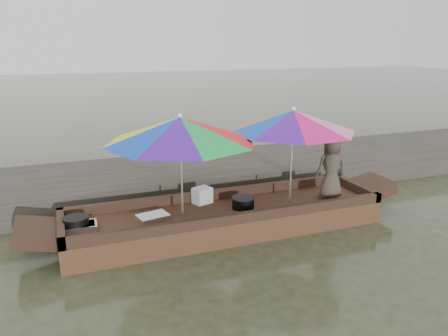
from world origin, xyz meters
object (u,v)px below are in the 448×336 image
object	(u,v)px
boat_hull	(226,220)
vendor	(331,168)
umbrella_bow	(181,166)
tray_scallop	(153,217)
charcoal_grill	(243,203)
tray_crayfish	(80,227)
umbrella_stern	(292,155)
cooking_pot	(76,223)
supply_bag	(202,195)

from	to	relation	value
boat_hull	vendor	size ratio (longest dim) A/B	4.65
umbrella_bow	tray_scallop	bearing A→B (deg)	173.44
boat_hull	charcoal_grill	distance (m)	0.38
tray_scallop	umbrella_bow	distance (m)	0.87
umbrella_bow	tray_crayfish	bearing A→B (deg)	-179.79
boat_hull	umbrella_stern	xyz separation A→B (m)	(1.12, 0.00, 0.95)
charcoal_grill	umbrella_bow	size ratio (longest dim) A/B	0.16
cooking_pot	charcoal_grill	distance (m)	2.50
tray_scallop	vendor	world-z (taller)	vendor
cooking_pot	supply_bag	distance (m)	2.00
supply_bag	umbrella_stern	xyz separation A→B (m)	(1.38, -0.41, 0.65)
vendor	umbrella_stern	size ratio (longest dim) A/B	0.53
cooking_pot	umbrella_stern	bearing A→B (deg)	-0.57
boat_hull	umbrella_stern	bearing A→B (deg)	0.00
cooking_pot	tray_crayfish	distance (m)	0.08
umbrella_bow	vendor	bearing A→B (deg)	-2.61
charcoal_grill	vendor	bearing A→B (deg)	-3.43
tray_crayfish	tray_scallop	world-z (taller)	tray_crayfish
tray_scallop	umbrella_bow	bearing A→B (deg)	-6.56
boat_hull	cooking_pot	world-z (taller)	cooking_pot
supply_bag	vendor	world-z (taller)	vendor
cooking_pot	supply_bag	world-z (taller)	supply_bag
umbrella_bow	umbrella_stern	distance (m)	1.82
cooking_pot	umbrella_bow	xyz separation A→B (m)	(1.52, -0.03, 0.68)
tray_scallop	umbrella_stern	xyz separation A→B (m)	(2.27, -0.05, 0.74)
boat_hull	supply_bag	xyz separation A→B (m)	(-0.26, 0.41, 0.30)
vendor	umbrella_stern	bearing A→B (deg)	-4.79
tray_crayfish	umbrella_stern	bearing A→B (deg)	0.09
charcoal_grill	supply_bag	xyz separation A→B (m)	(-0.54, 0.44, 0.05)
charcoal_grill	vendor	world-z (taller)	vendor
boat_hull	supply_bag	distance (m)	0.58
boat_hull	umbrella_bow	world-z (taller)	umbrella_bow
vendor	umbrella_bow	xyz separation A→B (m)	(-2.51, 0.11, 0.24)
tray_scallop	charcoal_grill	size ratio (longest dim) A/B	1.29
boat_hull	vendor	xyz separation A→B (m)	(1.81, -0.11, 0.71)
cooking_pot	tray_scallop	xyz separation A→B (m)	(1.08, 0.02, -0.06)
supply_bag	boat_hull	bearing A→B (deg)	-57.93
boat_hull	cooking_pot	xyz separation A→B (m)	(-2.22, 0.03, 0.27)
cooking_pot	umbrella_stern	size ratio (longest dim) A/B	0.18
tray_scallop	umbrella_bow	world-z (taller)	umbrella_bow
cooking_pot	tray_scallop	distance (m)	1.08
umbrella_stern	umbrella_bow	bearing A→B (deg)	180.00
vendor	umbrella_bow	distance (m)	2.52
vendor	tray_scallop	bearing A→B (deg)	1.46
umbrella_bow	supply_bag	bearing A→B (deg)	42.92
cooking_pot	umbrella_stern	xyz separation A→B (m)	(3.34, -0.03, 0.68)
charcoal_grill	tray_crayfish	bearing A→B (deg)	179.59
tray_scallop	charcoal_grill	xyz separation A→B (m)	(1.42, -0.07, 0.05)
boat_hull	vendor	world-z (taller)	vendor
cooking_pot	umbrella_stern	distance (m)	3.41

